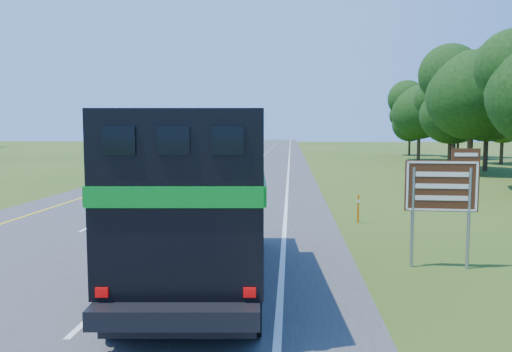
# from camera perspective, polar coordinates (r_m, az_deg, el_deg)

# --- Properties ---
(road) EXTENTS (15.00, 260.00, 0.04)m
(road) POSITION_cam_1_polar(r_m,az_deg,el_deg) (58.02, -1.65, 1.67)
(road) COLOR #38383A
(road) RESTS_ON ground
(lane_markings) EXTENTS (11.15, 260.00, 0.01)m
(lane_markings) POSITION_cam_1_polar(r_m,az_deg,el_deg) (58.02, -1.65, 1.69)
(lane_markings) COLOR yellow
(lane_markings) RESTS_ON road
(horse_truck) EXTENTS (3.39, 9.15, 3.98)m
(horse_truck) POSITION_cam_1_polar(r_m,az_deg,el_deg) (11.85, -6.17, -2.08)
(horse_truck) COLOR black
(horse_truck) RESTS_ON road
(white_suv) EXTENTS (3.15, 6.30, 1.71)m
(white_suv) POSITION_cam_1_polar(r_m,az_deg,el_deg) (47.34, -7.26, 1.87)
(white_suv) COLOR silver
(white_suv) RESTS_ON road
(far_car) EXTENTS (2.12, 5.02, 1.69)m
(far_car) POSITION_cam_1_polar(r_m,az_deg,el_deg) (113.41, -0.90, 3.88)
(far_car) COLOR silver
(far_car) RESTS_ON road
(exit_sign) EXTENTS (1.89, 0.17, 3.20)m
(exit_sign) POSITION_cam_1_polar(r_m,az_deg,el_deg) (14.06, 20.56, -1.59)
(exit_sign) COLOR gray
(exit_sign) RESTS_ON ground
(delineator) EXTENTS (0.09, 0.05, 1.12)m
(delineator) POSITION_cam_1_polar(r_m,az_deg,el_deg) (20.16, 11.59, -3.60)
(delineator) COLOR orange
(delineator) RESTS_ON ground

